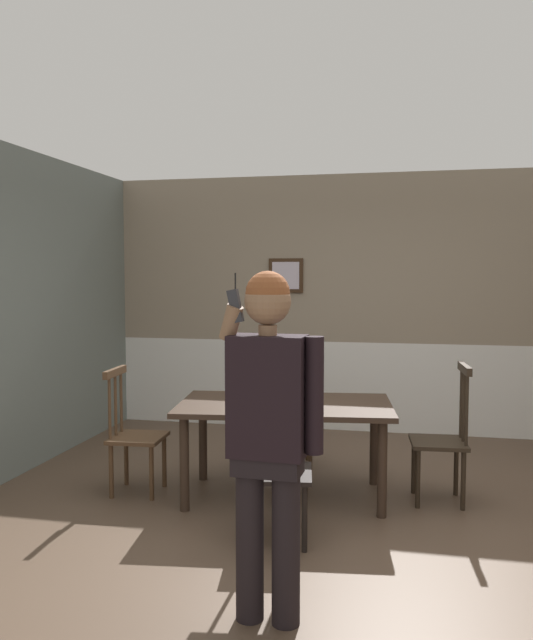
% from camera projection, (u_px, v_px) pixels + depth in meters
% --- Properties ---
extents(ground_plane, '(6.20, 6.20, 0.00)m').
position_uv_depth(ground_plane, '(327.00, 527.00, 4.37)').
color(ground_plane, brown).
extents(room_back_partition, '(5.56, 0.17, 2.81)m').
position_uv_depth(room_back_partition, '(358.00, 308.00, 7.03)').
color(room_back_partition, gray).
rests_on(room_back_partition, ground_plane).
extents(dining_table, '(1.72, 1.11, 0.74)m').
position_uv_depth(dining_table, '(285.00, 414.00, 4.92)').
color(dining_table, '#38281E').
rests_on(dining_table, ground_plane).
extents(chair_near_window, '(0.50, 0.50, 0.92)m').
position_uv_depth(chair_near_window, '(277.00, 472.00, 4.09)').
color(chair_near_window, black).
rests_on(chair_near_window, ground_plane).
extents(chair_by_doorway, '(0.43, 0.43, 0.99)m').
position_uv_depth(chair_by_doorway, '(133.00, 434.00, 5.04)').
color(chair_by_doorway, '#513823').
rests_on(chair_by_doorway, ground_plane).
extents(chair_at_table_head, '(0.44, 0.44, 1.05)m').
position_uv_depth(chair_at_table_head, '(444.00, 438.00, 4.83)').
color(chair_at_table_head, '#2D2319').
rests_on(chair_at_table_head, ground_plane).
extents(chair_opposite_corner, '(0.50, 0.50, 1.02)m').
position_uv_depth(chair_opposite_corner, '(290.00, 412.00, 5.78)').
color(chair_opposite_corner, '#513823').
rests_on(chair_opposite_corner, ground_plane).
extents(person_figure, '(0.53, 0.23, 1.74)m').
position_uv_depth(person_figure, '(269.00, 423.00, 3.11)').
color(person_figure, black).
rests_on(person_figure, ground_plane).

